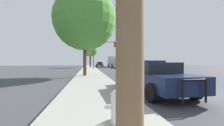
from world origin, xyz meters
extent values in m
plane|color=#3D3D42|center=(0.00, 0.00, 0.00)|extent=(110.00, 110.00, 0.00)
cube|color=#99968C|center=(-5.10, 0.00, 0.07)|extent=(3.00, 110.00, 0.13)
cube|color=#141E3D|center=(-2.25, 0.68, 0.66)|extent=(2.06, 4.89, 0.63)
cube|color=black|center=(-2.26, 0.93, 1.21)|extent=(1.69, 2.57, 0.47)
cylinder|color=black|center=(-1.28, -0.76, 0.35)|extent=(0.27, 0.71, 0.70)
cylinder|color=black|center=(-3.08, -0.85, 0.35)|extent=(0.27, 0.71, 0.70)
cylinder|color=black|center=(-1.42, 2.22, 0.35)|extent=(0.27, 0.71, 0.70)
cylinder|color=black|center=(-3.22, 2.13, 0.35)|extent=(0.27, 0.71, 0.70)
cylinder|color=black|center=(-1.72, -1.82, 0.57)|extent=(0.07, 0.07, 0.76)
cylinder|color=black|center=(-2.55, -1.86, 0.57)|extent=(0.07, 0.07, 0.76)
cylinder|color=black|center=(-2.13, -1.84, 0.91)|extent=(0.87, 0.11, 0.07)
cube|color=navy|center=(-2.26, 0.93, 1.49)|extent=(1.33, 0.26, 0.09)
cube|color=navy|center=(-1.33, 0.73, 0.70)|extent=(0.17, 3.46, 0.18)
cylinder|color=white|center=(-4.79, -2.77, 0.43)|extent=(0.20, 0.20, 0.60)
sphere|color=white|center=(-4.79, -2.77, 0.76)|extent=(0.21, 0.21, 0.21)
cylinder|color=white|center=(-4.96, -2.77, 0.49)|extent=(0.14, 0.08, 0.08)
cylinder|color=white|center=(-4.62, -2.77, 0.49)|extent=(0.14, 0.08, 0.08)
cylinder|color=#424247|center=(-4.39, 21.43, 2.70)|extent=(0.16, 0.16, 5.14)
cylinder|color=#424247|center=(-2.40, 21.43, 5.12)|extent=(3.98, 0.11, 0.11)
cube|color=black|center=(-0.41, 21.43, 4.67)|extent=(0.30, 0.24, 0.90)
sphere|color=red|center=(-0.41, 21.30, 4.97)|extent=(0.20, 0.20, 0.20)
sphere|color=orange|center=(-0.41, 21.30, 4.67)|extent=(0.20, 0.20, 0.20)
sphere|color=green|center=(-0.41, 21.30, 4.37)|extent=(0.20, 0.20, 0.20)
cube|color=#474C51|center=(2.06, 26.49, 0.65)|extent=(2.01, 4.57, 0.62)
cube|color=black|center=(2.05, 26.72, 1.15)|extent=(1.67, 2.40, 0.39)
cylinder|color=black|center=(3.01, 25.13, 0.34)|extent=(0.27, 0.68, 0.67)
cylinder|color=black|center=(1.21, 25.06, 0.34)|extent=(0.27, 0.68, 0.67)
cylinder|color=black|center=(2.91, 27.92, 0.34)|extent=(0.27, 0.68, 0.67)
cylinder|color=black|center=(1.11, 27.85, 0.34)|extent=(0.27, 0.68, 0.67)
cube|color=#333856|center=(-1.84, 40.26, 0.63)|extent=(1.81, 4.60, 0.57)
cube|color=black|center=(-1.83, 40.04, 1.16)|extent=(1.53, 2.40, 0.49)
cylinder|color=black|center=(-2.71, 41.67, 0.34)|extent=(0.25, 0.68, 0.68)
cylinder|color=black|center=(-1.01, 41.69, 0.34)|extent=(0.25, 0.68, 0.68)
cylinder|color=black|center=(-2.67, 38.83, 0.34)|extent=(0.25, 0.68, 0.68)
cylinder|color=black|center=(-0.96, 38.86, 0.34)|extent=(0.25, 0.68, 0.68)
cube|color=#B7B7BC|center=(1.95, 31.47, 1.36)|extent=(2.58, 2.12, 1.76)
cube|color=#B2B2B7|center=(1.72, 34.97, 1.72)|extent=(2.78, 5.19, 2.49)
cylinder|color=black|center=(3.14, 31.75, 0.48)|extent=(0.34, 0.97, 0.95)
cylinder|color=black|center=(0.73, 31.59, 0.48)|extent=(0.34, 0.97, 0.95)
cylinder|color=black|center=(2.87, 35.99, 0.48)|extent=(0.34, 0.97, 0.95)
cylinder|color=black|center=(0.46, 35.84, 0.48)|extent=(0.34, 0.97, 0.95)
cylinder|color=#4C3823|center=(-5.68, 8.96, 2.05)|extent=(0.33, 0.33, 3.84)
sphere|color=#4C8E38|center=(-5.68, 8.96, 5.66)|extent=(6.13, 6.13, 6.13)
cylinder|color=#4C3823|center=(-4.79, 31.45, 1.84)|extent=(0.40, 0.40, 3.42)
sphere|color=#5B9947|center=(-4.79, 31.45, 4.56)|extent=(3.65, 3.65, 3.65)
cone|color=orange|center=(-4.45, -2.41, 0.43)|extent=(0.33, 0.33, 0.60)
cylinder|color=white|center=(-4.45, -2.41, 0.46)|extent=(0.18, 0.18, 0.08)
camera|label=1|loc=(-5.38, -5.98, 1.48)|focal=24.00mm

